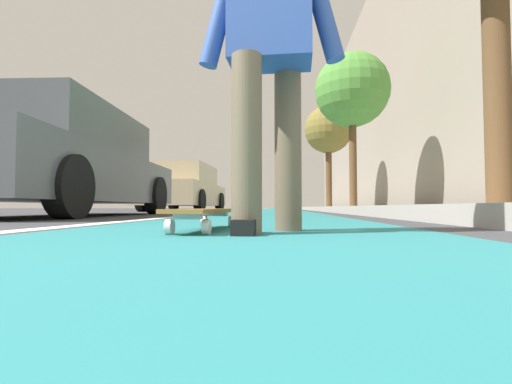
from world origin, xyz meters
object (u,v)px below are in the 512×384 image
object	(u,v)px
street_tree_mid	(352,91)
skateboard	(205,213)
skater_person	(269,41)
parked_car_mid	(185,189)
parked_car_near	(64,165)
street_tree_far	(328,130)
traffic_light	(253,164)

from	to	relation	value
street_tree_mid	skateboard	bearing A→B (deg)	164.71
skater_person	parked_car_mid	xyz separation A→B (m)	(9.85, 3.06, -0.22)
skateboard	parked_car_near	distance (m)	4.14
parked_car_near	street_tree_far	bearing A→B (deg)	-22.70
street_tree_mid	traffic_light	bearing A→B (deg)	20.66
skater_person	parked_car_near	distance (m)	4.44
skater_person	parked_car_near	bearing A→B (deg)	43.30
traffic_light	street_tree_far	distance (m)	6.52
parked_car_mid	street_tree_mid	size ratio (longest dim) A/B	0.86
parked_car_near	traffic_light	xyz separation A→B (m)	(18.03, -1.35, 2.18)
parked_car_near	traffic_light	distance (m)	18.21
street_tree_far	skater_person	bearing A→B (deg)	171.52
street_tree_mid	street_tree_far	world-z (taller)	street_tree_mid
parked_car_mid	traffic_light	distance (m)	11.70
skater_person	parked_car_near	size ratio (longest dim) A/B	0.36
parked_car_mid	street_tree_far	bearing A→B (deg)	-40.32
parked_car_mid	skateboard	bearing A→B (deg)	-164.37
traffic_light	parked_car_near	bearing A→B (deg)	175.73
skater_person	traffic_light	xyz separation A→B (m)	(21.26, 1.70, 1.97)
skateboard	traffic_light	bearing A→B (deg)	3.66
parked_car_mid	street_tree_mid	distance (m)	6.41
skater_person	parked_car_near	xyz separation A→B (m)	(3.23, 3.04, -0.21)
skater_person	street_tree_far	size ratio (longest dim) A/B	0.32
skater_person	parked_car_mid	distance (m)	10.31
parked_car_near	traffic_light	size ratio (longest dim) A/B	1.10
street_tree_mid	street_tree_far	xyz separation A→B (m)	(6.01, 0.00, -0.04)
parked_car_near	skateboard	bearing A→B (deg)	-138.79
skater_person	street_tree_far	bearing A→B (deg)	-8.48
traffic_light	street_tree_mid	size ratio (longest dim) A/B	0.80
parked_car_mid	skater_person	bearing A→B (deg)	-162.74
parked_car_mid	traffic_light	bearing A→B (deg)	-6.81
parked_car_near	street_tree_mid	world-z (taller)	street_tree_mid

